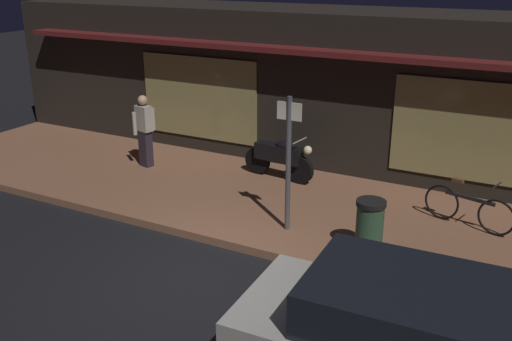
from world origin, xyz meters
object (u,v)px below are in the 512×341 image
person_photographer (144,129)px  bicycle_parked (468,208)px  sign_post (288,156)px  trash_bin (369,227)px  motorcycle (280,157)px

person_photographer → bicycle_parked: bearing=0.7°
sign_post → trash_bin: bearing=-7.7°
bicycle_parked → sign_post: bearing=-150.3°
bicycle_parked → person_photographer: size_ratio=0.97×
motorcycle → sign_post: size_ratio=0.71×
motorcycle → bicycle_parked: bearing=-8.8°
motorcycle → trash_bin: motorcycle is taller
motorcycle → trash_bin: bearing=-41.3°
person_photographer → sign_post: bearing=-19.3°
motorcycle → sign_post: sign_post is taller
sign_post → bicycle_parked: bearing=29.7°
sign_post → trash_bin: (1.55, -0.21, -0.89)m
person_photographer → trash_bin: (5.85, -1.72, -0.41)m
motorcycle → person_photographer: (-3.09, -0.71, 0.38)m
sign_post → trash_bin: 1.80m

